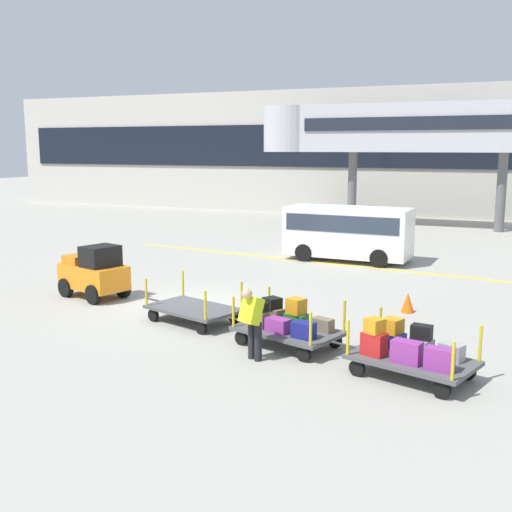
{
  "coord_description": "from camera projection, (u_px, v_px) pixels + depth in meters",
  "views": [
    {
      "loc": [
        8.35,
        -14.82,
        4.41
      ],
      "look_at": [
        1.82,
        0.49,
        1.47
      ],
      "focal_mm": 43.56,
      "sensor_mm": 36.0,
      "label": 1
    }
  ],
  "objects": [
    {
      "name": "ground_plane",
      "position": [
        190.0,
        306.0,
        17.42
      ],
      "size": [
        120.0,
        120.0,
        0.0
      ],
      "primitive_type": "plane",
      "color": "#9E9B91"
    },
    {
      "name": "apron_lead_line",
      "position": [
        309.0,
        261.0,
        24.19
      ],
      "size": [
        16.71,
        2.53,
        0.01
      ],
      "primitive_type": "cube",
      "rotation": [
        0.0,
        0.0,
        -0.14
      ],
      "color": "yellow",
      "rests_on": "ground_plane"
    },
    {
      "name": "terminal_building",
      "position": [
        384.0,
        152.0,
        40.24
      ],
      "size": [
        57.64,
        2.51,
        8.14
      ],
      "color": "#BCB7AD",
      "rests_on": "ground_plane"
    },
    {
      "name": "jet_bridge",
      "position": [
        395.0,
        129.0,
        33.92
      ],
      "size": [
        16.53,
        3.0,
        6.72
      ],
      "color": "#B7B7BC",
      "rests_on": "ground_plane"
    },
    {
      "name": "baggage_tug",
      "position": [
        94.0,
        272.0,
        18.31
      ],
      "size": [
        2.33,
        1.73,
        1.58
      ],
      "color": "orange",
      "rests_on": "ground_plane"
    },
    {
      "name": "baggage_cart_lead",
      "position": [
        193.0,
        309.0,
        15.75
      ],
      "size": [
        3.08,
        2.01,
        1.1
      ],
      "color": "#4C4C4F",
      "rests_on": "ground_plane"
    },
    {
      "name": "baggage_cart_middle",
      "position": [
        285.0,
        323.0,
        13.89
      ],
      "size": [
        3.08,
        2.01,
        1.1
      ],
      "color": "#4C4C4F",
      "rests_on": "ground_plane"
    },
    {
      "name": "baggage_cart_tail",
      "position": [
        409.0,
        351.0,
        11.96
      ],
      "size": [
        3.08,
        2.01,
        1.14
      ],
      "color": "#4C4C4F",
      "rests_on": "ground_plane"
    },
    {
      "name": "baggage_handler",
      "position": [
        252.0,
        320.0,
        12.84
      ],
      "size": [
        0.54,
        0.55,
        1.56
      ],
      "color": "black",
      "rests_on": "ground_plane"
    },
    {
      "name": "shuttle_van",
      "position": [
        348.0,
        229.0,
        24.19
      ],
      "size": [
        4.87,
        2.12,
        2.1
      ],
      "color": "white",
      "rests_on": "ground_plane"
    },
    {
      "name": "safety_cone_near",
      "position": [
        408.0,
        302.0,
        16.71
      ],
      "size": [
        0.36,
        0.36,
        0.55
      ],
      "primitive_type": "cone",
      "color": "#EA590F",
      "rests_on": "ground_plane"
    }
  ]
}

